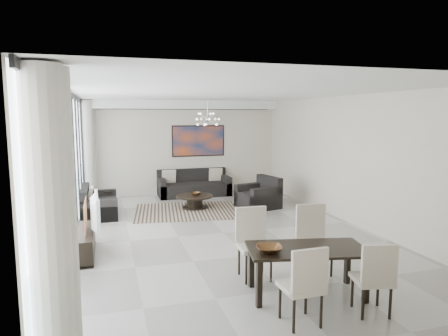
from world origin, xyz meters
name	(u,v)px	position (x,y,z in m)	size (l,w,h in m)	color
room_shell	(245,164)	(0.46, 0.00, 1.45)	(6.00, 9.00, 2.90)	#A8A39B
window_wall	(76,169)	(-2.86, 0.00, 1.47)	(0.37, 8.95, 2.90)	silver
soffit	(183,105)	(0.00, 4.30, 2.77)	(5.98, 0.40, 0.26)	white
painting	(198,141)	(0.50, 4.47, 1.65)	(1.68, 0.04, 0.98)	#BC481A
chandelier	(207,119)	(0.30, 2.50, 2.35)	(0.66, 0.66, 0.71)	silver
rug	(187,211)	(-0.35, 2.10, 0.01)	(2.64, 2.03, 0.01)	black
coffee_table	(195,201)	(-0.09, 2.39, 0.19)	(0.98, 0.98, 0.34)	black
bowl_coffee	(196,194)	(-0.04, 2.43, 0.38)	(0.24, 0.24, 0.07)	brown
sofa_main	(194,187)	(0.25, 4.07, 0.27)	(2.17, 0.89, 0.79)	black
loveseat	(98,206)	(-2.54, 2.26, 0.25)	(0.82, 1.46, 0.73)	black
armchair	(259,197)	(1.59, 2.00, 0.28)	(1.11, 1.15, 0.82)	black
side_table	(109,197)	(-2.28, 2.96, 0.33)	(0.36, 0.36, 0.49)	black
tv_console	(82,243)	(-2.76, -0.59, 0.22)	(0.40, 1.41, 0.44)	black
television	(91,213)	(-2.60, -0.61, 0.76)	(1.11, 0.15, 0.64)	gray
dining_table	(307,254)	(0.27, -3.10, 0.58)	(1.73, 1.10, 0.67)	black
dining_chair_sw	(305,281)	(-0.16, -3.87, 0.56)	(0.46, 0.46, 0.98)	#B9A999
dining_chair_se	(375,274)	(0.77, -3.88, 0.54)	(0.52, 0.52, 0.94)	#B9A999
dining_chair_nw	(253,237)	(-0.20, -2.28, 0.61)	(0.51, 0.51, 1.06)	#B9A999
dining_chair_ne	(313,233)	(0.78, -2.35, 0.61)	(0.53, 0.53, 1.05)	#B9A999
bowl_dining	(269,249)	(-0.29, -3.11, 0.71)	(0.34, 0.34, 0.08)	brown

